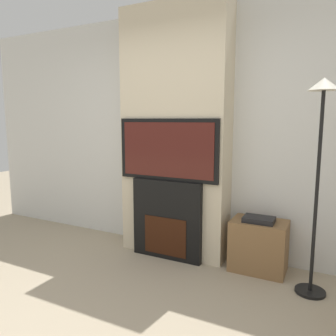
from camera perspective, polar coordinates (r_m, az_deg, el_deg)
name	(u,v)px	position (r m, az deg, el deg)	size (l,w,h in m)	color
wall_back	(183,133)	(3.78, 2.58, 6.05)	(6.00, 0.06, 2.70)	silver
chimney_breast	(175,134)	(3.60, 1.25, 5.94)	(1.20, 0.34, 2.70)	beige
fireplace	(168,219)	(3.61, -0.01, -8.93)	(0.80, 0.15, 0.87)	black
television	(168,150)	(3.46, -0.02, 3.20)	(1.14, 0.07, 0.65)	black
floor_lamp	(320,142)	(2.96, 24.99, 4.16)	(0.26, 0.26, 1.84)	black
media_stand	(259,245)	(3.49, 15.50, -12.77)	(0.54, 0.37, 0.56)	brown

